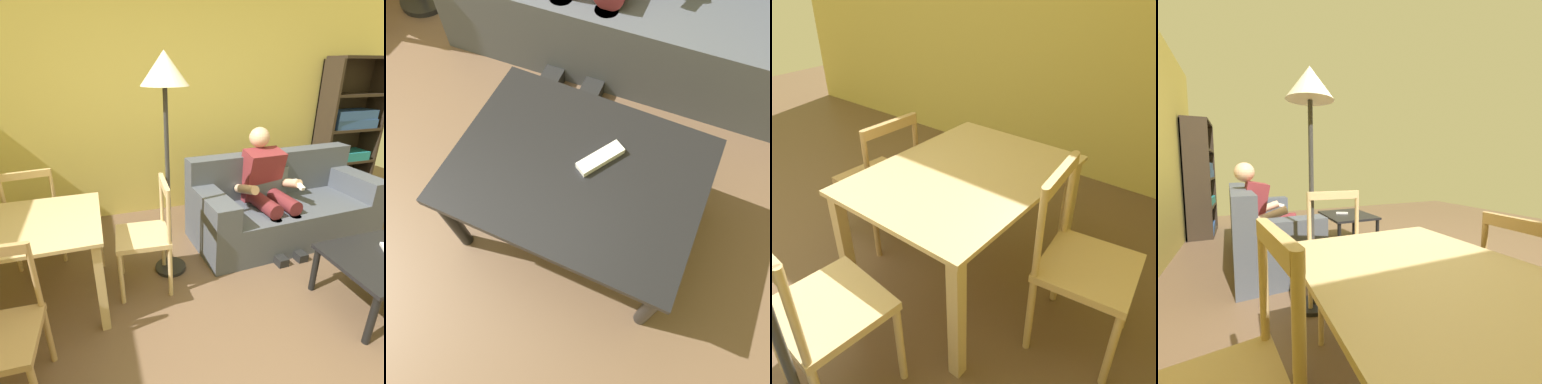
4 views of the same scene
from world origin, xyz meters
TOP-DOWN VIEW (x-y plane):
  - coffee_table at (1.15, 0.35)m, footprint 0.86×0.64m
  - tv_remote at (1.20, 0.41)m, footprint 0.13×0.17m

SIDE VIEW (x-z plane):
  - coffee_table at x=1.15m, z-range 0.16..0.58m
  - tv_remote at x=1.20m, z-range 0.43..0.45m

